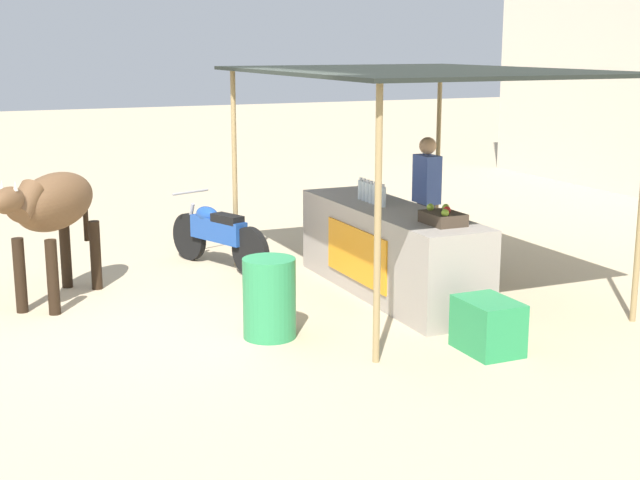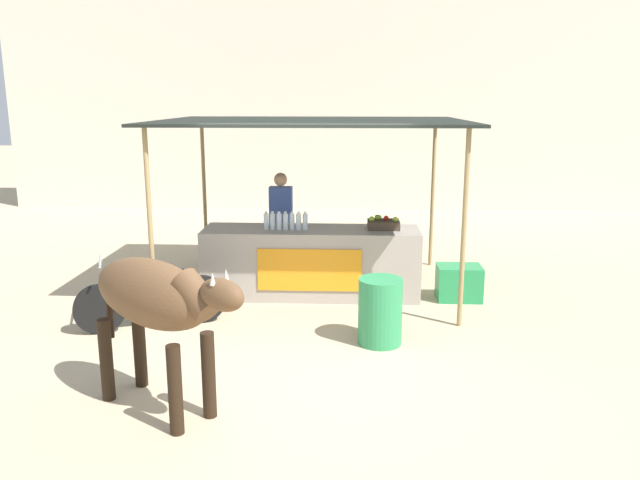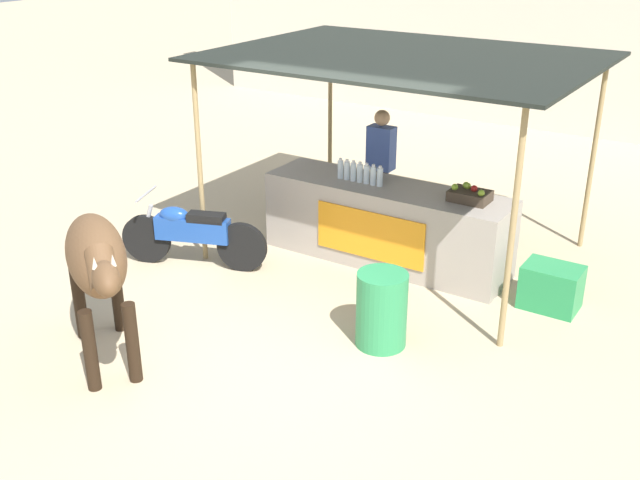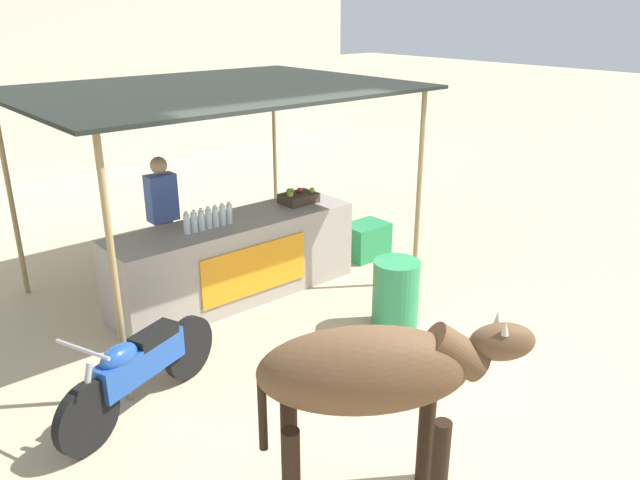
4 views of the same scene
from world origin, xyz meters
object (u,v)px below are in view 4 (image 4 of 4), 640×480
(vendor_behind_counter, at_px, (164,223))
(water_barrel, at_px, (396,294))
(fruit_crate, at_px, (298,197))
(motorcycle_parked, at_px, (139,368))
(cow, at_px, (374,376))
(stall_counter, at_px, (236,259))
(cooler_box, at_px, (366,240))

(vendor_behind_counter, height_order, water_barrel, vendor_behind_counter)
(fruit_crate, height_order, water_barrel, fruit_crate)
(vendor_behind_counter, bearing_deg, motorcycle_parked, -122.64)
(vendor_behind_counter, xyz_separation_m, cow, (-0.63, -4.15, 0.18))
(stall_counter, height_order, motorcycle_parked, stall_counter)
(water_barrel, bearing_deg, motorcycle_parked, 172.56)
(fruit_crate, relative_size, cooler_box, 0.73)
(motorcycle_parked, bearing_deg, stall_counter, 36.50)
(fruit_crate, bearing_deg, water_barrel, -93.59)
(vendor_behind_counter, height_order, motorcycle_parked, vendor_behind_counter)
(cow, bearing_deg, stall_counter, 71.62)
(stall_counter, relative_size, vendor_behind_counter, 1.82)
(vendor_behind_counter, distance_m, cow, 4.20)
(fruit_crate, height_order, vendor_behind_counter, vendor_behind_counter)
(stall_counter, distance_m, motorcycle_parked, 2.33)
(water_barrel, bearing_deg, vendor_behind_counter, 119.08)
(stall_counter, relative_size, motorcycle_parked, 1.75)
(water_barrel, height_order, cow, cow)
(stall_counter, height_order, vendor_behind_counter, vendor_behind_counter)
(cooler_box, xyz_separation_m, cow, (-3.18, -3.30, 0.79))
(fruit_crate, height_order, cow, cow)
(cow, relative_size, motorcycle_parked, 0.99)
(motorcycle_parked, bearing_deg, cooler_box, 18.15)
(fruit_crate, relative_size, vendor_behind_counter, 0.27)
(stall_counter, bearing_deg, cooler_box, -2.71)
(stall_counter, height_order, cow, cow)
(motorcycle_parked, bearing_deg, cow, -69.85)
(stall_counter, relative_size, cow, 1.77)
(stall_counter, relative_size, water_barrel, 3.94)
(water_barrel, bearing_deg, cooler_box, 54.68)
(water_barrel, distance_m, motorcycle_parked, 2.78)
(cow, bearing_deg, water_barrel, 39.39)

